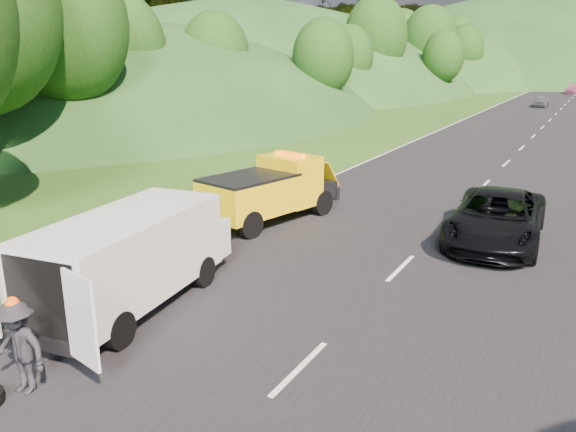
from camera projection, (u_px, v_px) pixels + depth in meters
The scene contains 12 objects.
ground at pixel (231, 299), 13.85m from camera, with size 320.00×320.00×0.00m, color #38661E.
road_surface at pixel (543, 127), 45.89m from camera, with size 14.00×200.00×0.02m, color black.
tree_line_left at pixel (376, 100), 73.00m from camera, with size 14.00×140.00×14.00m, color #274F17, non-canonical shape.
tow_truck at pixel (271, 190), 20.01m from camera, with size 3.15×5.80×2.36m.
white_van at pixel (132, 255), 13.10m from camera, with size 3.62×6.76×2.29m.
woman at pixel (177, 263), 16.20m from camera, with size 0.64×0.47×1.76m, color white.
child at pixel (140, 300), 13.78m from camera, with size 0.44×0.34×0.90m, color tan.
worker at pixel (26, 392), 10.03m from camera, with size 1.13×0.65×1.74m, color black.
suitcase at pixel (108, 243), 17.01m from camera, with size 0.37×0.21×0.60m, color #4E493B.
passing_suv at pixel (494, 243), 17.97m from camera, with size 2.69×5.84×1.62m, color black.
dist_car_a at pixel (541, 107), 63.52m from camera, with size 1.51×3.76×1.28m, color #45464A.
dist_car_c at pixel (572, 94), 83.81m from camera, with size 1.89×4.65×1.35m, color #9D4E6C.
Camera 1 is at (7.48, -10.40, 5.83)m, focal length 35.00 mm.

